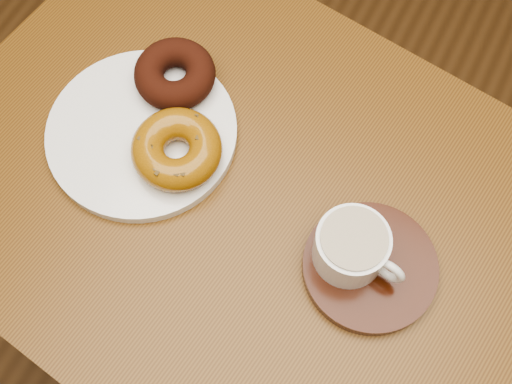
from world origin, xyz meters
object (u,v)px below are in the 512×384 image
at_px(donut_plate, 142,132).
at_px(coffee_cup, 352,247).
at_px(cafe_table, 244,225).
at_px(saucer, 370,267).

xyz_separation_m(donut_plate, coffee_cup, (0.32, -0.03, 0.04)).
bearing_deg(cafe_table, saucer, 1.54).
bearing_deg(coffee_cup, saucer, 10.02).
relative_size(cafe_table, donut_plate, 3.62).
xyz_separation_m(donut_plate, saucer, (0.35, -0.03, 0.00)).
distance_m(cafe_table, coffee_cup, 0.24).
bearing_deg(cafe_table, coffee_cup, 0.05).
relative_size(cafe_table, coffee_cup, 7.98).
height_order(cafe_table, coffee_cup, coffee_cup).
height_order(saucer, coffee_cup, coffee_cup).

